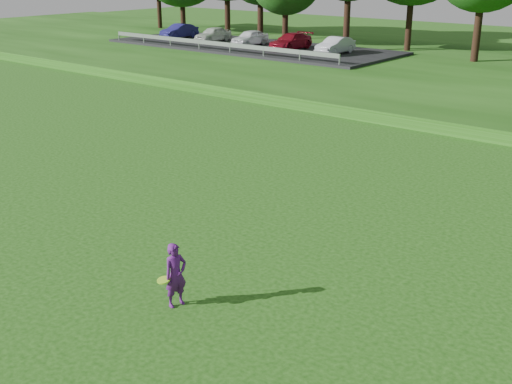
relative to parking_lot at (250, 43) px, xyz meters
The scene contains 4 objects.
ground 40.58m from the parking_lot, 53.95° to the right, with size 140.00×140.00×0.00m, color #17420C.
walking_path 27.11m from the parking_lot, 28.20° to the right, with size 130.00×1.60×0.04m, color gray.
parking_lot is the anchor object (origin of this frame).
woman 39.42m from the parking_lot, 52.72° to the right, with size 0.47×0.71×1.47m.
Camera 1 is at (9.22, -7.14, 7.17)m, focal length 45.00 mm.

